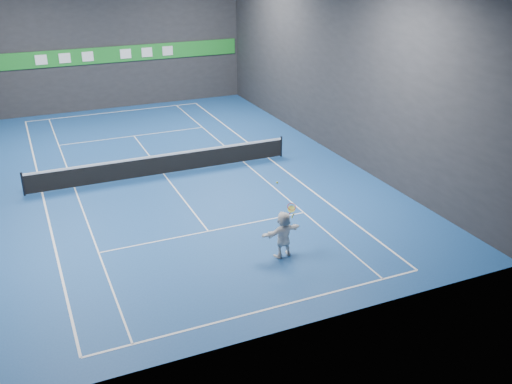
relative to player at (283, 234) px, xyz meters
name	(u,v)px	position (x,y,z in m)	size (l,w,h in m)	color
ground	(164,174)	(-1.79, 9.19, -0.84)	(26.00, 26.00, 0.00)	navy
wall_back	(105,39)	(-1.79, 22.19, 3.66)	(18.00, 0.10, 9.00)	#262629
wall_front	(289,184)	(-1.79, -3.81, 3.66)	(18.00, 0.10, 9.00)	#262629
wall_right	(333,64)	(7.21, 9.19, 3.66)	(0.10, 26.00, 9.00)	#262629
baseline_near	(269,309)	(-1.79, -2.70, -0.84)	(10.98, 0.08, 0.01)	white
baseline_far	(115,112)	(-1.79, 21.08, -0.84)	(10.98, 0.08, 0.01)	white
sideline_doubles_left	(42,193)	(-7.28, 9.19, -0.84)	(0.08, 23.78, 0.01)	white
sideline_doubles_right	(269,158)	(3.70, 9.19, -0.84)	(0.08, 23.78, 0.01)	white
sideline_singles_left	(75,188)	(-5.90, 9.19, -0.84)	(0.06, 23.78, 0.01)	white
sideline_singles_right	(244,162)	(2.32, 9.19, -0.84)	(0.06, 23.78, 0.01)	white
service_line_near	(208,231)	(-1.79, 2.79, -0.84)	(8.23, 0.06, 0.01)	white
service_line_far	(134,136)	(-1.79, 15.59, -0.84)	(8.23, 0.06, 0.01)	white
center_service_line	(164,174)	(-1.79, 9.19, -0.84)	(0.06, 12.80, 0.01)	white
player	(283,234)	(0.00, 0.00, 0.00)	(1.56, 0.50, 1.69)	white
tennis_ball	(277,183)	(-0.25, 0.03, 1.97)	(0.07, 0.07, 0.07)	yellow
tennis_net	(163,164)	(-1.79, 9.19, -0.30)	(12.50, 0.10, 1.07)	black
sponsor_banner	(107,55)	(-1.79, 22.13, 2.66)	(17.64, 0.11, 1.00)	#1D8929
tennis_racket	(292,208)	(0.32, 0.05, 0.91)	(0.43, 0.38, 0.59)	#AC1612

